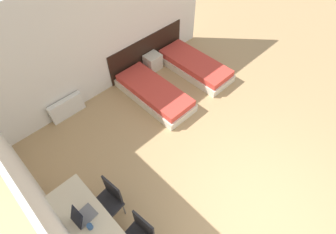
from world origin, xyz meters
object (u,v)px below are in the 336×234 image
Objects in this scene: chair_near_laptop at (108,200)px; laptop at (82,216)px; bed_near_window at (154,93)px; nightstand at (153,62)px; bed_near_door at (195,66)px.

chair_near_laptop is 0.55m from laptop.
bed_near_window is 1.10m from nightstand.
nightstand reaches higher than bed_near_window.
chair_near_laptop is (-3.10, -2.37, 0.28)m from nightstand.
chair_near_laptop is 2.74× the size of laptop.
nightstand is (-0.72, 0.83, 0.05)m from bed_near_door.
bed_near_window is 6.11× the size of laptop.
nightstand is (0.72, 0.83, 0.05)m from bed_near_window.
bed_near_door is at bearing 16.59° from laptop.
bed_near_door is at bearing -49.26° from nightstand.
bed_near_door is 4.70× the size of nightstand.
laptop is at bearing -159.32° from bed_near_door.
nightstand is at bearing 130.74° from bed_near_door.
chair_near_laptop reaches higher than nightstand.
laptop is (-0.45, -0.08, 0.32)m from chair_near_laptop.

